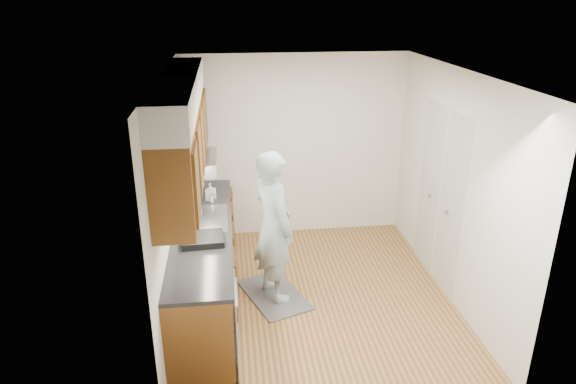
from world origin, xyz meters
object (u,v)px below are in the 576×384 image
at_px(dish_rack, 203,239).
at_px(soap_bottle_b, 211,191).
at_px(person, 273,217).
at_px(soap_bottle_a, 193,196).
at_px(steel_can, 212,199).

bearing_deg(dish_rack, soap_bottle_b, 83.23).
bearing_deg(person, soap_bottle_b, 20.45).
bearing_deg(soap_bottle_a, steel_can, 8.39).
xyz_separation_m(soap_bottle_b, dish_rack, (-0.06, -1.10, -0.07)).
relative_size(person, steel_can, 16.74).
bearing_deg(dish_rack, person, 27.09).
bearing_deg(soap_bottle_a, person, -29.84).
height_order(steel_can, dish_rack, steel_can).
bearing_deg(soap_bottle_b, person, -44.57).
distance_m(soap_bottle_b, steel_can, 0.14).
height_order(person, soap_bottle_a, person).
distance_m(soap_bottle_a, steel_can, 0.23).
distance_m(person, dish_rack, 0.85).
relative_size(soap_bottle_b, steel_can, 1.83).
relative_size(soap_bottle_a, dish_rack, 0.62).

